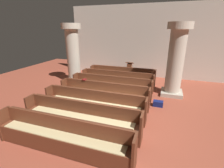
# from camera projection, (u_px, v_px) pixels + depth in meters

# --- Properties ---
(ground_plane) EXTENTS (19.20, 19.20, 0.00)m
(ground_plane) POSITION_uv_depth(u_px,v_px,m) (117.00, 122.00, 5.53)
(ground_plane) COLOR #9E4733
(back_wall) EXTENTS (10.00, 0.16, 4.50)m
(back_wall) POSITION_uv_depth(u_px,v_px,m) (145.00, 42.00, 10.23)
(back_wall) COLOR beige
(back_wall) RESTS_ON ground
(pew_row_0) EXTENTS (3.85, 0.47, 0.93)m
(pew_row_0) POSITION_uv_depth(u_px,v_px,m) (122.00, 75.00, 9.35)
(pew_row_0) COLOR brown
(pew_row_0) RESTS_ON ground
(pew_row_1) EXTENTS (3.85, 0.46, 0.93)m
(pew_row_1) POSITION_uv_depth(u_px,v_px,m) (117.00, 79.00, 8.46)
(pew_row_1) COLOR brown
(pew_row_1) RESTS_ON ground
(pew_row_2) EXTENTS (3.85, 0.46, 0.93)m
(pew_row_2) POSITION_uv_depth(u_px,v_px,m) (111.00, 85.00, 7.58)
(pew_row_2) COLOR brown
(pew_row_2) RESTS_ON ground
(pew_row_3) EXTENTS (3.85, 0.47, 0.93)m
(pew_row_3) POSITION_uv_depth(u_px,v_px,m) (104.00, 93.00, 6.70)
(pew_row_3) COLOR brown
(pew_row_3) RESTS_ON ground
(pew_row_4) EXTENTS (3.85, 0.46, 0.93)m
(pew_row_4) POSITION_uv_depth(u_px,v_px,m) (94.00, 103.00, 5.82)
(pew_row_4) COLOR brown
(pew_row_4) RESTS_ON ground
(pew_row_5) EXTENTS (3.85, 0.46, 0.93)m
(pew_row_5) POSITION_uv_depth(u_px,v_px,m) (80.00, 116.00, 4.94)
(pew_row_5) COLOR brown
(pew_row_5) RESTS_ON ground
(pew_row_6) EXTENTS (3.85, 0.47, 0.93)m
(pew_row_6) POSITION_uv_depth(u_px,v_px,m) (61.00, 135.00, 4.06)
(pew_row_6) COLOR brown
(pew_row_6) RESTS_ON ground
(pillar_aisle_side) EXTENTS (1.06, 1.06, 3.34)m
(pillar_aisle_side) POSITION_uv_depth(u_px,v_px,m) (176.00, 59.00, 7.27)
(pillar_aisle_side) COLOR #B6AD9A
(pillar_aisle_side) RESTS_ON ground
(pillar_far_side) EXTENTS (1.06, 1.06, 3.34)m
(pillar_far_side) POSITION_uv_depth(u_px,v_px,m) (73.00, 53.00, 9.11)
(pillar_far_side) COLOR #B6AD9A
(pillar_far_side) RESTS_ON ground
(lectern) EXTENTS (0.48, 0.45, 1.08)m
(lectern) POSITION_uv_depth(u_px,v_px,m) (129.00, 71.00, 10.25)
(lectern) COLOR brown
(lectern) RESTS_ON ground
(hymn_book) EXTENTS (0.15, 0.20, 0.03)m
(hymn_book) POSITION_uv_depth(u_px,v_px,m) (84.00, 79.00, 7.02)
(hymn_book) COLOR maroon
(hymn_book) RESTS_ON pew_row_3
(kneeler_box_navy) EXTENTS (0.40, 0.25, 0.23)m
(kneeler_box_navy) POSITION_uv_depth(u_px,v_px,m) (158.00, 104.00, 6.63)
(kneeler_box_navy) COLOR navy
(kneeler_box_navy) RESTS_ON ground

